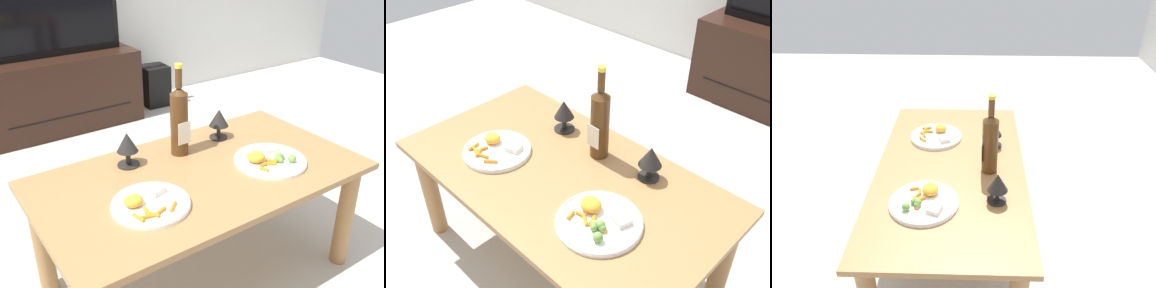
# 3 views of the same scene
# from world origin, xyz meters

# --- Properties ---
(ground_plane) EXTENTS (6.40, 6.40, 0.00)m
(ground_plane) POSITION_xyz_m (0.00, 0.00, 0.00)
(ground_plane) COLOR #B7B2A8
(dining_table) EXTENTS (1.23, 0.68, 0.50)m
(dining_table) POSITION_xyz_m (0.00, 0.00, 0.41)
(dining_table) COLOR #9E7042
(dining_table) RESTS_ON ground_plane
(tv_stand) EXTENTS (1.10, 0.44, 0.53)m
(tv_stand) POSITION_xyz_m (0.09, 1.84, 0.27)
(tv_stand) COLOR black
(tv_stand) RESTS_ON ground_plane
(tv_screen) EXTENTS (0.95, 0.05, 0.60)m
(tv_screen) POSITION_xyz_m (0.09, 1.84, 0.83)
(tv_screen) COLOR black
(tv_screen) RESTS_ON tv_stand
(floor_speaker) EXTENTS (0.22, 0.22, 0.33)m
(floor_speaker) POSITION_xyz_m (0.87, 1.85, 0.16)
(floor_speaker) COLOR black
(floor_speaker) RESTS_ON ground_plane
(wine_bottle) EXTENTS (0.07, 0.07, 0.37)m
(wine_bottle) POSITION_xyz_m (0.02, 0.18, 0.65)
(wine_bottle) COLOR #4C2D14
(wine_bottle) RESTS_ON dining_table
(goblet_left) EXTENTS (0.09, 0.09, 0.14)m
(goblet_left) POSITION_xyz_m (-0.20, 0.20, 0.59)
(goblet_left) COLOR black
(goblet_left) RESTS_ON dining_table
(goblet_right) EXTENTS (0.08, 0.08, 0.13)m
(goblet_right) POSITION_xyz_m (0.24, 0.20, 0.58)
(goblet_right) COLOR black
(goblet_right) RESTS_ON dining_table
(dinner_plate_left) EXTENTS (0.26, 0.26, 0.05)m
(dinner_plate_left) POSITION_xyz_m (-0.27, -0.09, 0.51)
(dinner_plate_left) COLOR white
(dinner_plate_left) RESTS_ON dining_table
(dinner_plate_right) EXTENTS (0.28, 0.28, 0.05)m
(dinner_plate_right) POSITION_xyz_m (0.27, -0.09, 0.51)
(dinner_plate_right) COLOR white
(dinner_plate_right) RESTS_ON dining_table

